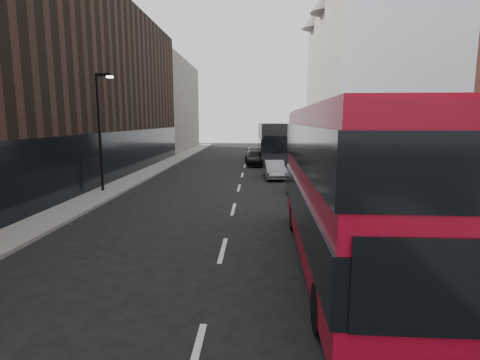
# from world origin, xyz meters

# --- Properties ---
(sidewalk_right) EXTENTS (3.00, 80.00, 0.15)m
(sidewalk_right) POSITION_xyz_m (7.50, 25.00, 0.07)
(sidewalk_right) COLOR slate
(sidewalk_right) RESTS_ON ground
(sidewalk_left) EXTENTS (2.00, 80.00, 0.15)m
(sidewalk_left) POSITION_xyz_m (-8.00, 25.00, 0.07)
(sidewalk_left) COLOR slate
(sidewalk_left) RESTS_ON ground
(building_modern_block) EXTENTS (5.03, 22.00, 20.00)m
(building_modern_block) POSITION_xyz_m (11.47, 21.00, 9.90)
(building_modern_block) COLOR #ACB1B7
(building_modern_block) RESTS_ON ground
(building_victorian) EXTENTS (6.50, 24.00, 21.00)m
(building_victorian) POSITION_xyz_m (11.38, 44.00, 9.66)
(building_victorian) COLOR #5E5953
(building_victorian) RESTS_ON ground
(building_left_mid) EXTENTS (5.00, 24.00, 14.00)m
(building_left_mid) POSITION_xyz_m (-11.50, 30.00, 7.00)
(building_left_mid) COLOR black
(building_left_mid) RESTS_ON ground
(building_left_far) EXTENTS (5.00, 20.00, 13.00)m
(building_left_far) POSITION_xyz_m (-11.50, 52.00, 6.50)
(building_left_far) COLOR #5E5953
(building_left_far) RESTS_ON ground
(street_lamp) EXTENTS (1.06, 0.22, 7.00)m
(street_lamp) POSITION_xyz_m (-8.22, 18.00, 4.18)
(street_lamp) COLOR black
(street_lamp) RESTS_ON sidewalk_left
(red_bus) EXTENTS (3.07, 11.92, 4.78)m
(red_bus) POSITION_xyz_m (3.77, 6.79, 2.65)
(red_bus) COLOR maroon
(red_bus) RESTS_ON ground
(grey_bus) EXTENTS (3.24, 12.82, 4.11)m
(grey_bus) POSITION_xyz_m (2.93, 37.06, 2.20)
(grey_bus) COLOR black
(grey_bus) RESTS_ON ground
(car_a) EXTENTS (1.83, 3.83, 1.26)m
(car_a) POSITION_xyz_m (3.81, 18.86, 0.63)
(car_a) COLOR black
(car_a) RESTS_ON ground
(car_b) EXTENTS (1.69, 4.25, 1.37)m
(car_b) POSITION_xyz_m (2.53, 24.37, 0.69)
(car_b) COLOR gray
(car_b) RESTS_ON ground
(car_c) EXTENTS (2.47, 5.12, 1.44)m
(car_c) POSITION_xyz_m (1.12, 32.81, 0.72)
(car_c) COLOR black
(car_c) RESTS_ON ground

